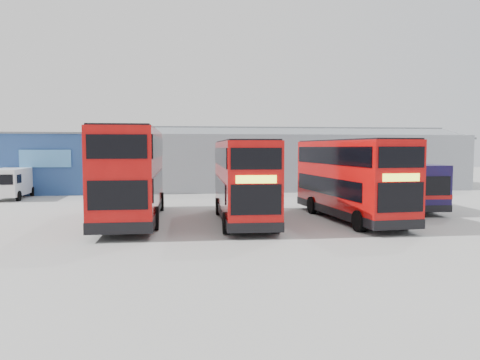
{
  "coord_description": "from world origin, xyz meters",
  "views": [
    {
      "loc": [
        -3.53,
        -25.06,
        3.89
      ],
      "look_at": [
        -0.16,
        0.31,
        2.1
      ],
      "focal_mm": 35.0,
      "sensor_mm": 36.0,
      "label": 1
    }
  ],
  "objects_px": {
    "double_decker_right": "(350,180)",
    "panel_van": "(11,182)",
    "office_block": "(59,162)",
    "double_decker_centre": "(243,181)",
    "double_decker_left": "(132,175)",
    "maintenance_shed": "(295,160)",
    "single_decker_blue": "(391,185)"
  },
  "relations": [
    {
      "from": "office_block",
      "to": "panel_van",
      "type": "distance_m",
      "value": 6.27
    },
    {
      "from": "maintenance_shed",
      "to": "single_decker_blue",
      "type": "distance_m",
      "value": 16.08
    },
    {
      "from": "office_block",
      "to": "panel_van",
      "type": "xyz_separation_m",
      "value": [
        -2.06,
        -5.78,
        -1.29
      ]
    },
    {
      "from": "office_block",
      "to": "double_decker_right",
      "type": "distance_m",
      "value": 27.34
    },
    {
      "from": "double_decker_right",
      "to": "double_decker_left",
      "type": "bearing_deg",
      "value": 170.88
    },
    {
      "from": "double_decker_centre",
      "to": "double_decker_right",
      "type": "xyz_separation_m",
      "value": [
        5.78,
        -0.08,
        0.03
      ]
    },
    {
      "from": "office_block",
      "to": "single_decker_blue",
      "type": "relative_size",
      "value": 1.14
    },
    {
      "from": "single_decker_blue",
      "to": "double_decker_right",
      "type": "bearing_deg",
      "value": 49.1
    },
    {
      "from": "office_block",
      "to": "double_decker_centre",
      "type": "bearing_deg",
      "value": -53.87
    },
    {
      "from": "double_decker_centre",
      "to": "panel_van",
      "type": "height_order",
      "value": "double_decker_centre"
    },
    {
      "from": "double_decker_left",
      "to": "double_decker_right",
      "type": "bearing_deg",
      "value": 175.41
    },
    {
      "from": "double_decker_right",
      "to": "panel_van",
      "type": "xyz_separation_m",
      "value": [
        -21.68,
        13.25,
        -0.86
      ]
    },
    {
      "from": "office_block",
      "to": "panel_van",
      "type": "relative_size",
      "value": 2.32
    },
    {
      "from": "maintenance_shed",
      "to": "double_decker_centre",
      "type": "height_order",
      "value": "maintenance_shed"
    },
    {
      "from": "single_decker_blue",
      "to": "panel_van",
      "type": "xyz_separation_m",
      "value": [
        -26.52,
        8.07,
        -0.15
      ]
    },
    {
      "from": "double_decker_left",
      "to": "double_decker_centre",
      "type": "height_order",
      "value": "double_decker_left"
    },
    {
      "from": "double_decker_centre",
      "to": "maintenance_shed",
      "type": "bearing_deg",
      "value": 70.39
    },
    {
      "from": "maintenance_shed",
      "to": "office_block",
      "type": "bearing_deg",
      "value": -174.79
    },
    {
      "from": "maintenance_shed",
      "to": "panel_van",
      "type": "relative_size",
      "value": 5.75
    },
    {
      "from": "double_decker_left",
      "to": "single_decker_blue",
      "type": "relative_size",
      "value": 1.07
    },
    {
      "from": "maintenance_shed",
      "to": "double_decker_left",
      "type": "xyz_separation_m",
      "value": [
        -13.93,
        -20.06,
        -0.18
      ]
    },
    {
      "from": "office_block",
      "to": "double_decker_left",
      "type": "height_order",
      "value": "office_block"
    },
    {
      "from": "maintenance_shed",
      "to": "double_decker_centre",
      "type": "distance_m",
      "value": 22.5
    },
    {
      "from": "office_block",
      "to": "double_decker_left",
      "type": "relative_size",
      "value": 1.07
    },
    {
      "from": "double_decker_left",
      "to": "maintenance_shed",
      "type": "bearing_deg",
      "value": -124.51
    },
    {
      "from": "maintenance_shed",
      "to": "panel_van",
      "type": "bearing_deg",
      "value": -162.07
    },
    {
      "from": "maintenance_shed",
      "to": "single_decker_blue",
      "type": "height_order",
      "value": "maintenance_shed"
    },
    {
      "from": "maintenance_shed",
      "to": "double_decker_left",
      "type": "relative_size",
      "value": 2.64
    },
    {
      "from": "maintenance_shed",
      "to": "double_decker_right",
      "type": "distance_m",
      "value": 21.18
    },
    {
      "from": "office_block",
      "to": "double_decker_centre",
      "type": "xyz_separation_m",
      "value": [
        13.84,
        -18.95,
        -0.47
      ]
    },
    {
      "from": "office_block",
      "to": "single_decker_blue",
      "type": "height_order",
      "value": "office_block"
    },
    {
      "from": "double_decker_left",
      "to": "single_decker_blue",
      "type": "xyz_separation_m",
      "value": [
        16.38,
        4.21,
        -0.99
      ]
    }
  ]
}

